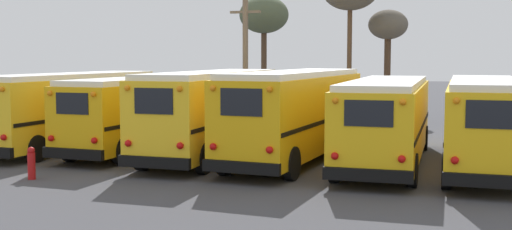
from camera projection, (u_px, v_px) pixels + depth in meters
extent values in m
plane|color=#424247|center=(259.00, 155.00, 25.09)|extent=(160.00, 160.00, 0.00)
cube|color=yellow|center=(72.00, 109.00, 27.24)|extent=(2.56, 10.18, 2.60)
cube|color=white|center=(71.00, 76.00, 27.11)|extent=(2.36, 9.77, 0.20)
sphere|color=red|center=(3.00, 137.00, 22.19)|extent=(0.22, 0.22, 0.22)
sphere|color=orange|center=(2.00, 89.00, 22.03)|extent=(0.18, 0.18, 0.18)
cube|color=black|center=(48.00, 112.00, 27.69)|extent=(0.12, 9.95, 0.14)
cube|color=black|center=(97.00, 114.00, 26.82)|extent=(0.12, 9.95, 0.14)
cylinder|color=black|center=(101.00, 126.00, 31.27)|extent=(0.29, 1.01, 1.01)
cylinder|color=black|center=(142.00, 127.00, 30.46)|extent=(0.29, 1.01, 1.01)
cylinder|color=black|center=(36.00, 149.00, 23.42)|extent=(0.29, 1.01, 1.01)
cube|color=#EAAA0F|center=(149.00, 111.00, 26.78)|extent=(2.38, 10.43, 2.46)
cube|color=white|center=(149.00, 79.00, 26.66)|extent=(2.19, 10.01, 0.20)
cube|color=black|center=(73.00, 154.00, 21.97)|extent=(2.39, 0.21, 0.36)
cube|color=black|center=(72.00, 104.00, 21.84)|extent=(1.29, 0.03, 0.74)
sphere|color=red|center=(51.00, 138.00, 22.22)|extent=(0.22, 0.22, 0.22)
sphere|color=orange|center=(50.00, 93.00, 22.08)|extent=(0.18, 0.18, 0.18)
sphere|color=red|center=(94.00, 141.00, 21.61)|extent=(0.22, 0.22, 0.22)
sphere|color=orange|center=(93.00, 94.00, 21.47)|extent=(0.18, 0.18, 0.18)
cube|color=black|center=(125.00, 115.00, 27.21)|extent=(0.06, 10.21, 0.14)
cube|color=black|center=(175.00, 116.00, 26.39)|extent=(0.06, 10.21, 0.14)
cylinder|color=black|center=(170.00, 126.00, 30.91)|extent=(0.28, 1.03, 1.03)
cylinder|color=black|center=(212.00, 128.00, 30.16)|extent=(0.28, 1.03, 1.03)
cylinder|color=black|center=(70.00, 148.00, 23.60)|extent=(0.28, 1.03, 1.03)
cylinder|color=black|center=(122.00, 151.00, 22.85)|extent=(0.28, 1.03, 1.03)
cube|color=yellow|center=(213.00, 112.00, 24.84)|extent=(2.81, 10.16, 2.72)
cube|color=white|center=(213.00, 74.00, 24.70)|extent=(2.60, 9.75, 0.20)
cube|color=black|center=(154.00, 162.00, 20.13)|extent=(2.45, 0.30, 0.36)
cube|color=black|center=(154.00, 101.00, 19.98)|extent=(1.32, 0.08, 0.82)
sphere|color=red|center=(128.00, 143.00, 20.34)|extent=(0.22, 0.22, 0.22)
sphere|color=orange|center=(127.00, 88.00, 20.18)|extent=(0.18, 0.18, 0.18)
sphere|color=red|center=(180.00, 146.00, 19.79)|extent=(0.22, 0.22, 0.22)
sphere|color=orange|center=(179.00, 89.00, 19.64)|extent=(0.18, 0.18, 0.18)
cube|color=black|center=(185.00, 116.00, 25.22)|extent=(0.43, 9.86, 0.14)
cube|color=black|center=(243.00, 118.00, 24.49)|extent=(0.43, 9.86, 0.14)
cylinder|color=black|center=(221.00, 131.00, 28.83)|extent=(0.32, 1.06, 1.05)
cylinder|color=black|center=(268.00, 133.00, 28.15)|extent=(0.32, 1.06, 1.05)
cylinder|color=black|center=(142.00, 155.00, 21.74)|extent=(0.32, 1.06, 1.05)
cylinder|color=black|center=(203.00, 158.00, 21.06)|extent=(0.32, 1.06, 1.05)
cube|color=#EAAA0F|center=(296.00, 113.00, 23.86)|extent=(2.81, 10.38, 2.76)
cube|color=white|center=(296.00, 74.00, 23.73)|extent=(2.60, 9.96, 0.20)
cube|color=black|center=(241.00, 167.00, 19.19)|extent=(2.50, 0.29, 0.36)
cube|color=black|center=(241.00, 102.00, 19.03)|extent=(1.35, 0.08, 0.83)
sphere|color=red|center=(213.00, 147.00, 19.47)|extent=(0.22, 0.22, 0.22)
sphere|color=orange|center=(213.00, 88.00, 19.31)|extent=(0.18, 0.18, 0.18)
sphere|color=red|center=(269.00, 150.00, 18.78)|extent=(0.22, 0.22, 0.22)
sphere|color=orange|center=(270.00, 89.00, 18.62)|extent=(0.18, 0.18, 0.18)
cube|color=black|center=(265.00, 118.00, 24.34)|extent=(0.38, 10.09, 0.14)
cube|color=black|center=(328.00, 120.00, 23.42)|extent=(0.38, 10.09, 0.14)
cylinder|color=black|center=(299.00, 133.00, 27.95)|extent=(0.32, 1.08, 1.07)
cylinder|color=black|center=(351.00, 135.00, 27.10)|extent=(0.32, 1.08, 1.07)
cylinder|color=black|center=(225.00, 159.00, 20.85)|extent=(0.32, 1.08, 1.07)
cylinder|color=black|center=(292.00, 163.00, 20.00)|extent=(0.32, 1.08, 1.07)
cube|color=yellow|center=(387.00, 120.00, 23.00)|extent=(3.05, 10.65, 2.48)
cube|color=white|center=(387.00, 83.00, 22.87)|extent=(2.83, 10.22, 0.20)
cube|color=black|center=(367.00, 175.00, 18.04)|extent=(2.55, 0.33, 0.36)
cube|color=black|center=(369.00, 113.00, 17.90)|extent=(1.37, 0.10, 0.74)
sphere|color=red|center=(335.00, 156.00, 18.25)|extent=(0.22, 0.22, 0.22)
sphere|color=orange|center=(335.00, 101.00, 18.11)|extent=(0.18, 0.18, 0.18)
sphere|color=red|center=(402.00, 159.00, 17.71)|extent=(0.22, 0.22, 0.22)
sphere|color=orange|center=(403.00, 102.00, 17.57)|extent=(0.18, 0.18, 0.18)
cube|color=black|center=(352.00, 124.00, 23.38)|extent=(0.57, 10.31, 0.14)
cube|color=black|center=(423.00, 126.00, 22.65)|extent=(0.57, 10.31, 0.14)
cylinder|color=black|center=(367.00, 136.00, 27.21)|extent=(0.33, 1.03, 1.01)
cylinder|color=black|center=(424.00, 138.00, 26.53)|extent=(0.33, 1.03, 1.01)
cylinder|color=black|center=(335.00, 166.00, 19.66)|extent=(0.33, 1.03, 1.01)
cylinder|color=black|center=(413.00, 170.00, 18.98)|extent=(0.33, 1.03, 1.01)
cube|color=yellow|center=(484.00, 122.00, 21.75)|extent=(2.80, 10.10, 2.52)
cube|color=white|center=(486.00, 82.00, 21.63)|extent=(2.59, 9.69, 0.20)
cube|color=black|center=(489.00, 181.00, 17.06)|extent=(2.44, 0.30, 0.36)
cube|color=black|center=(492.00, 115.00, 16.93)|extent=(1.31, 0.08, 0.76)
sphere|color=red|center=(455.00, 160.00, 17.28)|extent=(0.22, 0.22, 0.22)
sphere|color=orange|center=(456.00, 101.00, 17.13)|extent=(0.18, 0.18, 0.18)
cube|color=black|center=(447.00, 127.00, 22.13)|extent=(0.43, 9.80, 0.14)
cylinder|color=black|center=(451.00, 140.00, 25.71)|extent=(0.32, 1.09, 1.08)
cylinder|color=black|center=(510.00, 142.00, 25.03)|extent=(0.32, 1.09, 1.08)
cylinder|color=black|center=(447.00, 171.00, 18.67)|extent=(0.32, 1.09, 1.08)
cylinder|color=#75604C|center=(245.00, 61.00, 35.91)|extent=(0.31, 0.31, 7.20)
cube|color=#75604C|center=(245.00, 12.00, 35.66)|extent=(1.80, 0.14, 0.14)
cylinder|color=#473323|center=(387.00, 77.00, 39.50)|extent=(0.40, 0.40, 5.15)
ellipsoid|color=#5B5447|center=(388.00, 25.00, 39.20)|extent=(2.41, 2.41, 1.81)
cylinder|color=#473323|center=(264.00, 70.00, 45.75)|extent=(0.40, 0.40, 5.85)
ellipsoid|color=#4C563D|center=(264.00, 15.00, 45.39)|extent=(3.50, 3.50, 2.62)
cylinder|color=brown|center=(349.00, 63.00, 38.19)|extent=(0.28, 0.28, 6.91)
cylinder|color=#B21414|center=(32.00, 166.00, 20.18)|extent=(0.24, 0.24, 0.85)
sphere|color=#B21414|center=(31.00, 150.00, 20.13)|extent=(0.23, 0.23, 0.23)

